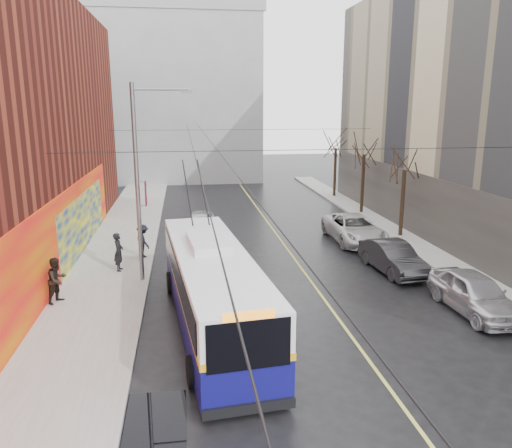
{
  "coord_description": "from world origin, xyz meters",
  "views": [
    {
      "loc": [
        -4.22,
        -12.47,
        8.06
      ],
      "look_at": [
        -1.21,
        8.32,
        3.03
      ],
      "focal_mm": 35.0,
      "sensor_mm": 36.0,
      "label": 1
    }
  ],
  "objects_px": {
    "trolleybus": "(213,287)",
    "parked_car_c": "(354,229)",
    "tree_near": "(405,157)",
    "parked_car_a": "(475,293)",
    "tree_mid": "(365,144)",
    "pedestrian_b": "(57,280)",
    "tree_far": "(336,139)",
    "pedestrian_a": "(119,252)",
    "parked_car_b": "(393,257)",
    "following_car": "(200,222)",
    "pedestrian_c": "(143,241)",
    "streetlight_pole": "(141,179)"
  },
  "relations": [
    {
      "from": "trolleybus",
      "to": "parked_car_c",
      "type": "relative_size",
      "value": 2.08
    },
    {
      "from": "tree_near",
      "to": "parked_car_a",
      "type": "xyz_separation_m",
      "value": [
        -2.0,
        -11.38,
        -4.17
      ]
    },
    {
      "from": "tree_mid",
      "to": "parked_car_a",
      "type": "relative_size",
      "value": 1.42
    },
    {
      "from": "tree_mid",
      "to": "pedestrian_b",
      "type": "height_order",
      "value": "tree_mid"
    },
    {
      "from": "parked_car_a",
      "to": "parked_car_c",
      "type": "relative_size",
      "value": 0.82
    },
    {
      "from": "tree_far",
      "to": "pedestrian_a",
      "type": "relative_size",
      "value": 3.48
    },
    {
      "from": "trolleybus",
      "to": "pedestrian_b",
      "type": "bearing_deg",
      "value": 148.47
    },
    {
      "from": "tree_mid",
      "to": "pedestrian_a",
      "type": "height_order",
      "value": "tree_mid"
    },
    {
      "from": "parked_car_a",
      "to": "parked_car_b",
      "type": "bearing_deg",
      "value": 101.71
    },
    {
      "from": "tree_mid",
      "to": "parked_car_b",
      "type": "distance_m",
      "value": 14.34
    },
    {
      "from": "pedestrian_a",
      "to": "following_car",
      "type": "bearing_deg",
      "value": -26.67
    },
    {
      "from": "tree_near",
      "to": "tree_mid",
      "type": "bearing_deg",
      "value": 90.0
    },
    {
      "from": "tree_far",
      "to": "pedestrian_b",
      "type": "bearing_deg",
      "value": -129.71
    },
    {
      "from": "tree_mid",
      "to": "trolleybus",
      "type": "distance_m",
      "value": 22.33
    },
    {
      "from": "tree_near",
      "to": "pedestrian_c",
      "type": "height_order",
      "value": "tree_near"
    },
    {
      "from": "trolleybus",
      "to": "following_car",
      "type": "distance_m",
      "value": 14.25
    },
    {
      "from": "tree_near",
      "to": "tree_mid",
      "type": "distance_m",
      "value": 7.01
    },
    {
      "from": "parked_car_c",
      "to": "pedestrian_c",
      "type": "bearing_deg",
      "value": -172.49
    },
    {
      "from": "pedestrian_b",
      "to": "tree_near",
      "type": "bearing_deg",
      "value": -34.85
    },
    {
      "from": "parked_car_c",
      "to": "tree_far",
      "type": "bearing_deg",
      "value": 76.67
    },
    {
      "from": "tree_far",
      "to": "trolleybus",
      "type": "distance_m",
      "value": 28.32
    },
    {
      "from": "streetlight_pole",
      "to": "parked_car_a",
      "type": "xyz_separation_m",
      "value": [
        13.14,
        -5.38,
        -4.04
      ]
    },
    {
      "from": "tree_far",
      "to": "following_car",
      "type": "height_order",
      "value": "tree_far"
    },
    {
      "from": "parked_car_b",
      "to": "parked_car_c",
      "type": "relative_size",
      "value": 0.79
    },
    {
      "from": "parked_car_a",
      "to": "streetlight_pole",
      "type": "bearing_deg",
      "value": 156.32
    },
    {
      "from": "tree_far",
      "to": "pedestrian_b",
      "type": "height_order",
      "value": "tree_far"
    },
    {
      "from": "following_car",
      "to": "trolleybus",
      "type": "bearing_deg",
      "value": -80.04
    },
    {
      "from": "streetlight_pole",
      "to": "parked_car_c",
      "type": "relative_size",
      "value": 1.56
    },
    {
      "from": "tree_mid",
      "to": "tree_far",
      "type": "xyz_separation_m",
      "value": [
        0.0,
        7.0,
        -0.11
      ]
    },
    {
      "from": "tree_near",
      "to": "parked_car_c",
      "type": "height_order",
      "value": "tree_near"
    },
    {
      "from": "streetlight_pole",
      "to": "pedestrian_b",
      "type": "distance_m",
      "value": 5.52
    },
    {
      "from": "trolleybus",
      "to": "pedestrian_b",
      "type": "xyz_separation_m",
      "value": [
        -6.17,
        2.97,
        -0.46
      ]
    },
    {
      "from": "parked_car_a",
      "to": "pedestrian_a",
      "type": "bearing_deg",
      "value": 153.22
    },
    {
      "from": "pedestrian_a",
      "to": "pedestrian_b",
      "type": "height_order",
      "value": "pedestrian_b"
    },
    {
      "from": "trolleybus",
      "to": "parked_car_b",
      "type": "relative_size",
      "value": 2.62
    },
    {
      "from": "parked_car_b",
      "to": "pedestrian_a",
      "type": "relative_size",
      "value": 2.42
    },
    {
      "from": "trolleybus",
      "to": "parked_car_a",
      "type": "bearing_deg",
      "value": -6.6
    },
    {
      "from": "streetlight_pole",
      "to": "parked_car_c",
      "type": "bearing_deg",
      "value": 24.52
    },
    {
      "from": "following_car",
      "to": "pedestrian_b",
      "type": "bearing_deg",
      "value": -108.77
    },
    {
      "from": "parked_car_a",
      "to": "tree_near",
      "type": "bearing_deg",
      "value": 78.62
    },
    {
      "from": "tree_far",
      "to": "trolleybus",
      "type": "bearing_deg",
      "value": -116.03
    },
    {
      "from": "parked_car_c",
      "to": "pedestrian_b",
      "type": "distance_m",
      "value": 17.14
    },
    {
      "from": "parked_car_b",
      "to": "streetlight_pole",
      "type": "bearing_deg",
      "value": 173.45
    },
    {
      "from": "pedestrian_c",
      "to": "parked_car_b",
      "type": "bearing_deg",
      "value": -136.53
    },
    {
      "from": "pedestrian_c",
      "to": "pedestrian_b",
      "type": "bearing_deg",
      "value": 123.89
    },
    {
      "from": "parked_car_b",
      "to": "following_car",
      "type": "relative_size",
      "value": 1.11
    },
    {
      "from": "tree_far",
      "to": "pedestrian_c",
      "type": "relative_size",
      "value": 3.72
    },
    {
      "from": "streetlight_pole",
      "to": "tree_near",
      "type": "height_order",
      "value": "streetlight_pole"
    },
    {
      "from": "pedestrian_c",
      "to": "parked_car_a",
      "type": "bearing_deg",
      "value": -152.84
    },
    {
      "from": "streetlight_pole",
      "to": "tree_mid",
      "type": "bearing_deg",
      "value": 40.65
    }
  ]
}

